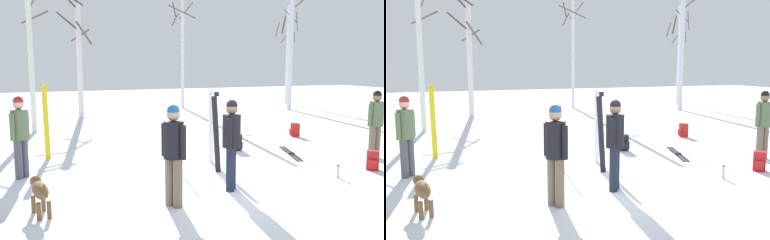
% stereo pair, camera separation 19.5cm
% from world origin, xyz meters
% --- Properties ---
extents(ground_plane, '(60.00, 60.00, 0.00)m').
position_xyz_m(ground_plane, '(0.00, 0.00, 0.00)').
color(ground_plane, white).
extents(person_0, '(0.34, 0.47, 1.72)m').
position_xyz_m(person_0, '(-1.20, -0.57, 0.98)').
color(person_0, '#72604C').
rests_on(person_0, ground_plane).
extents(person_1, '(0.37, 0.42, 1.72)m').
position_xyz_m(person_1, '(-3.58, 2.23, 0.98)').
color(person_1, '#4C4C56').
rests_on(person_1, ground_plane).
extents(person_2, '(0.35, 0.43, 1.72)m').
position_xyz_m(person_2, '(0.10, -0.14, 0.98)').
color(person_2, '#1E2338').
rests_on(person_2, ground_plane).
extents(person_3, '(0.52, 0.34, 1.72)m').
position_xyz_m(person_3, '(4.66, 0.82, 0.98)').
color(person_3, '#72604C').
rests_on(person_3, ground_plane).
extents(dog, '(0.33, 0.89, 0.57)m').
position_xyz_m(dog, '(-3.28, -0.16, 0.39)').
color(dog, brown).
rests_on(dog, ground_plane).
extents(ski_pair_planted_0, '(0.25, 0.04, 1.78)m').
position_xyz_m(ski_pair_planted_0, '(0.36, 1.07, 0.88)').
color(ski_pair_planted_0, black).
rests_on(ski_pair_planted_0, ground_plane).
extents(ski_pair_planted_1, '(0.09, 0.15, 1.77)m').
position_xyz_m(ski_pair_planted_1, '(0.65, 1.97, 0.88)').
color(ski_pair_planted_1, white).
rests_on(ski_pair_planted_1, ground_plane).
extents(ski_pair_planted_2, '(0.15, 0.02, 1.87)m').
position_xyz_m(ski_pair_planted_2, '(-3.00, 3.85, 0.93)').
color(ski_pair_planted_2, yellow).
rests_on(ski_pair_planted_2, ground_plane).
extents(ski_pair_lying_0, '(0.77, 1.73, 0.05)m').
position_xyz_m(ski_pair_lying_0, '(3.01, 2.04, 0.01)').
color(ski_pair_lying_0, black).
rests_on(ski_pair_lying_0, ground_plane).
extents(ski_poles_0, '(0.07, 0.24, 1.41)m').
position_xyz_m(ski_poles_0, '(-0.24, 2.11, 0.75)').
color(ski_poles_0, '#B2B2BC').
rests_on(ski_poles_0, ground_plane).
extents(backpack_0, '(0.31, 0.29, 0.44)m').
position_xyz_m(backpack_0, '(4.70, 4.17, 0.21)').
color(backpack_0, red).
rests_on(backpack_0, ground_plane).
extents(backpack_1, '(0.35, 0.34, 0.44)m').
position_xyz_m(backpack_1, '(3.73, -0.04, 0.21)').
color(backpack_1, red).
rests_on(backpack_1, ground_plane).
extents(backpack_2, '(0.31, 0.33, 0.44)m').
position_xyz_m(backpack_2, '(1.88, 2.96, 0.21)').
color(backpack_2, black).
rests_on(backpack_2, ground_plane).
extents(water_bottle_0, '(0.06, 0.06, 0.28)m').
position_xyz_m(water_bottle_0, '(2.55, -0.26, 0.14)').
color(water_bottle_0, silver).
rests_on(water_bottle_0, ground_plane).
extents(birch_tree_1, '(1.20, 0.79, 6.25)m').
position_xyz_m(birch_tree_1, '(-3.24, 8.30, 3.22)').
color(birch_tree_1, silver).
rests_on(birch_tree_1, ground_plane).
extents(birch_tree_2, '(1.47, 1.44, 5.43)m').
position_xyz_m(birch_tree_2, '(-1.24, 11.79, 2.89)').
color(birch_tree_2, silver).
rests_on(birch_tree_2, ground_plane).
extents(birch_tree_3, '(1.55, 1.57, 7.60)m').
position_xyz_m(birch_tree_3, '(4.39, 13.80, 3.96)').
color(birch_tree_3, silver).
rests_on(birch_tree_3, ground_plane).
extents(birch_tree_4, '(1.22, 1.17, 7.16)m').
position_xyz_m(birch_tree_4, '(9.21, 10.84, 3.56)').
color(birch_tree_4, silver).
rests_on(birch_tree_4, ground_plane).
extents(birch_tree_5, '(1.64, 1.64, 5.76)m').
position_xyz_m(birch_tree_5, '(10.98, 13.64, 3.06)').
color(birch_tree_5, silver).
rests_on(birch_tree_5, ground_plane).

